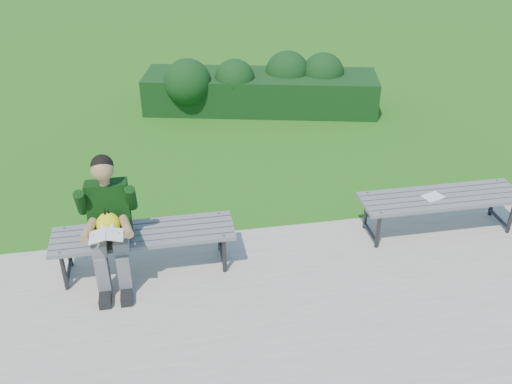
# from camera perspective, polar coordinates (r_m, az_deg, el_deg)

# --- Properties ---
(ground) EXTENTS (80.00, 80.00, 0.00)m
(ground) POSITION_cam_1_polar(r_m,az_deg,el_deg) (6.56, 1.18, -3.70)
(ground) COLOR #286F14
(ground) RESTS_ON ground
(walkway) EXTENTS (30.00, 3.50, 0.02)m
(walkway) POSITION_cam_1_polar(r_m,az_deg,el_deg) (5.23, 5.05, -14.23)
(walkway) COLOR beige
(walkway) RESTS_ON ground
(hedge) EXTENTS (3.95, 1.80, 0.95)m
(hedge) POSITION_cam_1_polar(r_m,az_deg,el_deg) (9.62, 0.32, 10.55)
(hedge) COLOR #184113
(hedge) RESTS_ON ground
(bench_left) EXTENTS (1.80, 0.50, 0.46)m
(bench_left) POSITION_cam_1_polar(r_m,az_deg,el_deg) (5.81, -11.16, -4.41)
(bench_left) COLOR gray
(bench_left) RESTS_ON walkway
(bench_right) EXTENTS (1.80, 0.50, 0.46)m
(bench_right) POSITION_cam_1_polar(r_m,az_deg,el_deg) (6.61, 18.00, -0.79)
(bench_right) COLOR gray
(bench_right) RESTS_ON walkway
(seated_boy) EXTENTS (0.56, 0.76, 1.31)m
(seated_boy) POSITION_cam_1_polar(r_m,az_deg,el_deg) (5.59, -14.51, -2.68)
(seated_boy) COLOR gray
(seated_boy) RESTS_ON walkway
(paper_sheet) EXTENTS (0.26, 0.22, 0.01)m
(paper_sheet) POSITION_cam_1_polar(r_m,az_deg,el_deg) (6.54, 17.30, -0.44)
(paper_sheet) COLOR white
(paper_sheet) RESTS_ON bench_right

